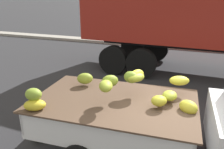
% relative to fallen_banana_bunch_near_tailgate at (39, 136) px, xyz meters
% --- Properties ---
extents(curb_strip, '(80.00, 0.80, 0.16)m').
position_rel_fallen_banana_bunch_near_tailgate_xyz_m(curb_strip, '(2.83, 9.78, -0.00)').
color(curb_strip, gray).
rests_on(curb_strip, ground).
extents(fallen_banana_bunch_near_tailgate, '(0.37, 0.31, 0.17)m').
position_rel_fallen_banana_bunch_near_tailgate_xyz_m(fallen_banana_bunch_near_tailgate, '(0.00, 0.00, 0.00)').
color(fallen_banana_bunch_near_tailgate, '#96A42D').
rests_on(fallen_banana_bunch_near_tailgate, ground).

